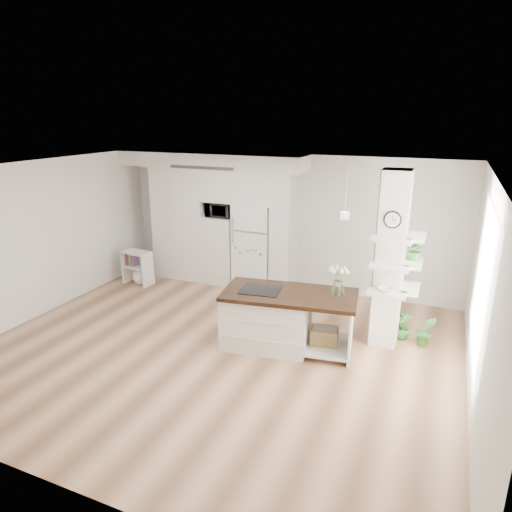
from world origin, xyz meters
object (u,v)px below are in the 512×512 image
(floor_plant_a, at_px, (426,331))
(bookshelf, at_px, (139,270))
(kitchen_island, at_px, (275,317))
(refrigerator, at_px, (255,245))

(floor_plant_a, bearing_deg, bookshelf, 174.97)
(kitchen_island, xyz_separation_m, floor_plant_a, (2.16, 0.87, -0.21))
(refrigerator, bearing_deg, kitchen_island, -60.22)
(bookshelf, bearing_deg, kitchen_island, -14.73)
(floor_plant_a, bearing_deg, refrigerator, 158.35)
(refrigerator, distance_m, bookshelf, 2.51)
(floor_plant_a, bearing_deg, kitchen_island, -158.09)
(kitchen_island, bearing_deg, floor_plant_a, 13.52)
(kitchen_island, relative_size, bookshelf, 2.97)
(bookshelf, bearing_deg, refrigerator, 26.80)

